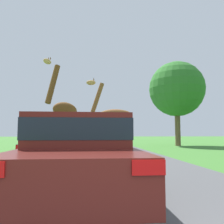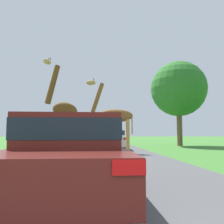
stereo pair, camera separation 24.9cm
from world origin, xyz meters
The scene contains 9 objects.
road centered at (0.00, 30.00, 0.00)m, with size 7.14×120.00×0.00m.
giraffe_near_road centered at (1.03, 13.31, 2.05)m, with size 2.83×0.86×4.54m.
giraffe_companion centered at (-1.91, 13.39, 2.58)m, with size 2.01×2.73×5.41m.
car_lead_maroon centered at (-0.60, 4.06, 0.80)m, with size 1.97×4.73×1.53m.
car_queue_right centered at (-1.92, 9.39, 0.69)m, with size 1.70×4.27×1.27m.
car_queue_left centered at (1.25, 17.21, 0.76)m, with size 1.91×4.44×1.45m.
car_far_ahead centered at (-2.00, 24.27, 0.72)m, with size 1.87×3.97×1.37m.
car_verge_right centered at (2.07, 29.52, 0.78)m, with size 1.71×4.61×1.46m.
tree_centre_back centered at (7.90, 20.80, 5.35)m, with size 5.22×5.22×7.98m.
Camera 2 is at (-0.16, -0.77, 1.19)m, focal length 38.00 mm.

